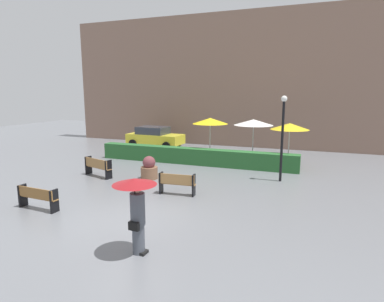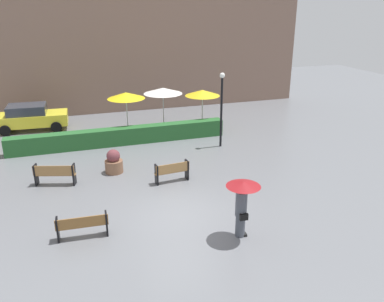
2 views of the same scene
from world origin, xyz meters
name	(u,v)px [view 1 (image 1 of 2)]	position (x,y,z in m)	size (l,w,h in m)	color
ground_plane	(130,217)	(0.00, 0.00, 0.00)	(60.00, 60.00, 0.00)	slate
bench_near_left	(37,196)	(-3.45, -0.51, 0.49)	(1.69, 0.45, 0.82)	olive
bench_mid_center	(177,182)	(0.53, 2.79, 0.52)	(1.54, 0.48, 0.89)	#9E7242
bench_far_left	(97,166)	(-4.29, 4.06, 0.54)	(1.75, 0.85, 0.92)	#9E7242
pedestrian_with_umbrella	(136,203)	(1.52, -2.07, 1.39)	(1.12, 1.12, 2.03)	#4C515B
planter_pot	(149,169)	(-1.72, 4.64, 0.48)	(0.81, 0.81, 1.11)	brown
lamp_post	(283,130)	(4.26, 6.41, 2.44)	(0.28, 0.28, 3.98)	black
patio_umbrella_yellow	(210,121)	(-0.22, 9.60, 2.43)	(2.12, 2.12, 2.61)	silver
patio_umbrella_white	(253,122)	(2.18, 10.64, 2.34)	(2.35, 2.35, 2.52)	silver
patio_umbrella_yellow_far	(290,126)	(4.36, 9.63, 2.27)	(2.09, 2.09, 2.45)	silver
hedge_strip	(194,156)	(-0.83, 8.40, 0.47)	(11.78, 0.70, 0.93)	#28602D
building_facade	(238,81)	(0.00, 16.00, 4.98)	(28.00, 1.20, 9.96)	#846656
parked_car	(155,137)	(-5.60, 12.80, 0.82)	(4.30, 2.17, 1.57)	yellow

